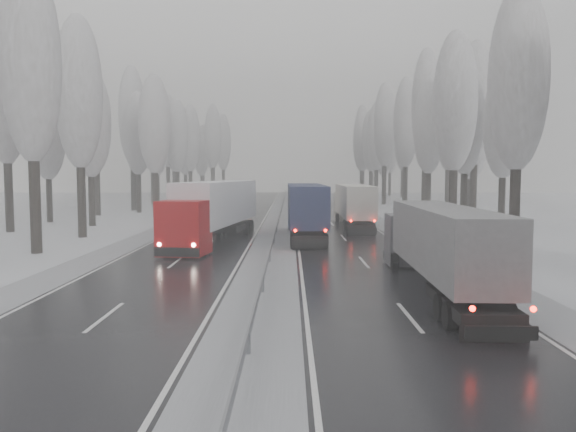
{
  "coord_description": "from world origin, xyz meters",
  "views": [
    {
      "loc": [
        1.14,
        -19.01,
        4.95
      ],
      "look_at": [
        1.0,
        17.49,
        2.2
      ],
      "focal_mm": 35.0,
      "sensor_mm": 36.0,
      "label": 1
    }
  ],
  "objects_px": {
    "box_truck_distant": "(321,194)",
    "truck_red_red": "(219,201)",
    "truck_blue_box": "(305,207)",
    "truck_cream_box": "(353,203)",
    "truck_grey_tarp": "(438,242)",
    "truck_red_white": "(215,207)"
  },
  "relations": [
    {
      "from": "truck_blue_box",
      "to": "truck_red_white",
      "type": "height_order",
      "value": "truck_red_white"
    },
    {
      "from": "truck_red_red",
      "to": "truck_red_white",
      "type": "bearing_deg",
      "value": -79.84
    },
    {
      "from": "truck_blue_box",
      "to": "box_truck_distant",
      "type": "height_order",
      "value": "truck_blue_box"
    },
    {
      "from": "truck_grey_tarp",
      "to": "truck_red_red",
      "type": "relative_size",
      "value": 0.89
    },
    {
      "from": "box_truck_distant",
      "to": "truck_red_red",
      "type": "bearing_deg",
      "value": -101.78
    },
    {
      "from": "truck_blue_box",
      "to": "truck_red_red",
      "type": "xyz_separation_m",
      "value": [
        -7.91,
        10.17,
        -0.05
      ]
    },
    {
      "from": "truck_grey_tarp",
      "to": "truck_red_red",
      "type": "height_order",
      "value": "truck_red_red"
    },
    {
      "from": "box_truck_distant",
      "to": "truck_red_red",
      "type": "relative_size",
      "value": 0.47
    },
    {
      "from": "truck_grey_tarp",
      "to": "truck_red_red",
      "type": "bearing_deg",
      "value": 114.69
    },
    {
      "from": "truck_grey_tarp",
      "to": "truck_red_white",
      "type": "xyz_separation_m",
      "value": [
        -11.52,
        16.63,
        0.45
      ]
    },
    {
      "from": "truck_grey_tarp",
      "to": "truck_cream_box",
      "type": "distance_m",
      "value": 28.01
    },
    {
      "from": "truck_cream_box",
      "to": "truck_red_red",
      "type": "xyz_separation_m",
      "value": [
        -12.47,
        2.06,
        0.06
      ]
    },
    {
      "from": "box_truck_distant",
      "to": "truck_red_white",
      "type": "bearing_deg",
      "value": -97.29
    },
    {
      "from": "truck_cream_box",
      "to": "truck_red_red",
      "type": "distance_m",
      "value": 12.64
    },
    {
      "from": "truck_blue_box",
      "to": "truck_cream_box",
      "type": "distance_m",
      "value": 9.3
    },
    {
      "from": "truck_grey_tarp",
      "to": "truck_blue_box",
      "type": "relative_size",
      "value": 0.88
    },
    {
      "from": "truck_grey_tarp",
      "to": "truck_cream_box",
      "type": "bearing_deg",
      "value": 92.33
    },
    {
      "from": "truck_grey_tarp",
      "to": "truck_red_red",
      "type": "distance_m",
      "value": 32.7
    },
    {
      "from": "truck_grey_tarp",
      "to": "truck_cream_box",
      "type": "xyz_separation_m",
      "value": [
        -0.42,
        28.0,
        0.19
      ]
    },
    {
      "from": "box_truck_distant",
      "to": "truck_grey_tarp",
      "type": "bearing_deg",
      "value": -86.49
    },
    {
      "from": "truck_red_red",
      "to": "truck_blue_box",
      "type": "bearing_deg",
      "value": -47.75
    },
    {
      "from": "box_truck_distant",
      "to": "truck_red_red",
      "type": "height_order",
      "value": "truck_red_red"
    }
  ]
}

